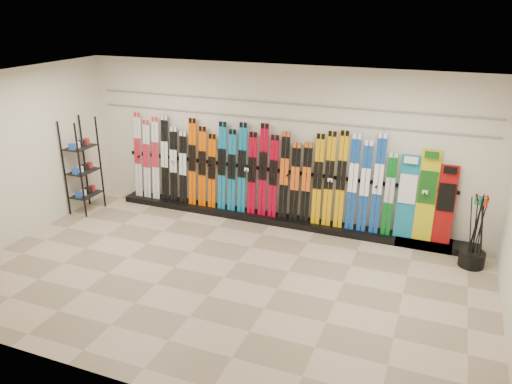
% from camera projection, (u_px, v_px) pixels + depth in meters
% --- Properties ---
extents(floor, '(8.00, 8.00, 0.00)m').
position_uv_depth(floor, '(224.00, 277.00, 7.81)').
color(floor, gray).
rests_on(floor, ground).
extents(back_wall, '(8.00, 0.00, 8.00)m').
position_uv_depth(back_wall, '(278.00, 145.00, 9.44)').
color(back_wall, beige).
rests_on(back_wall, floor).
extents(left_wall, '(0.00, 5.00, 5.00)m').
position_uv_depth(left_wall, '(13.00, 158.00, 8.64)').
color(left_wall, beige).
rests_on(left_wall, floor).
extents(ceiling, '(8.00, 8.00, 0.00)m').
position_uv_depth(ceiling, '(219.00, 84.00, 6.73)').
color(ceiling, silver).
rests_on(ceiling, back_wall).
extents(ski_rack_base, '(8.00, 0.40, 0.12)m').
position_uv_depth(ski_rack_base, '(284.00, 220.00, 9.69)').
color(ski_rack_base, black).
rests_on(ski_rack_base, floor).
extents(skis, '(5.37, 0.19, 1.83)m').
position_uv_depth(skis, '(252.00, 172.00, 9.62)').
color(skis, silver).
rests_on(skis, ski_rack_base).
extents(snowboards, '(0.96, 0.25, 1.59)m').
position_uv_depth(snowboards, '(425.00, 199.00, 8.60)').
color(snowboards, '#14728C').
rests_on(snowboards, ski_rack_base).
extents(accessory_rack, '(0.40, 0.60, 1.92)m').
position_uv_depth(accessory_rack, '(83.00, 166.00, 9.97)').
color(accessory_rack, black).
rests_on(accessory_rack, floor).
extents(pole_bin, '(0.41, 0.41, 0.25)m').
position_uv_depth(pole_bin, '(472.00, 259.00, 8.12)').
color(pole_bin, black).
rests_on(pole_bin, floor).
extents(ski_poles, '(0.31, 0.38, 1.18)m').
position_uv_depth(ski_poles, '(477.00, 232.00, 7.95)').
color(ski_poles, black).
rests_on(ski_poles, pole_bin).
extents(slatwall_rail_0, '(7.60, 0.02, 0.03)m').
position_uv_depth(slatwall_rail_0, '(278.00, 119.00, 9.24)').
color(slatwall_rail_0, gray).
rests_on(slatwall_rail_0, back_wall).
extents(slatwall_rail_1, '(7.60, 0.02, 0.03)m').
position_uv_depth(slatwall_rail_1, '(278.00, 103.00, 9.14)').
color(slatwall_rail_1, gray).
rests_on(slatwall_rail_1, back_wall).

